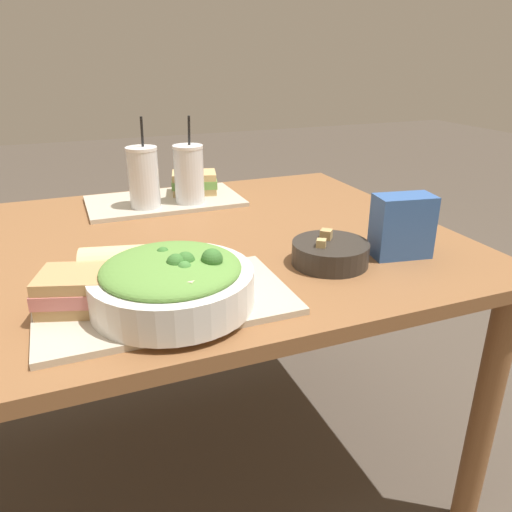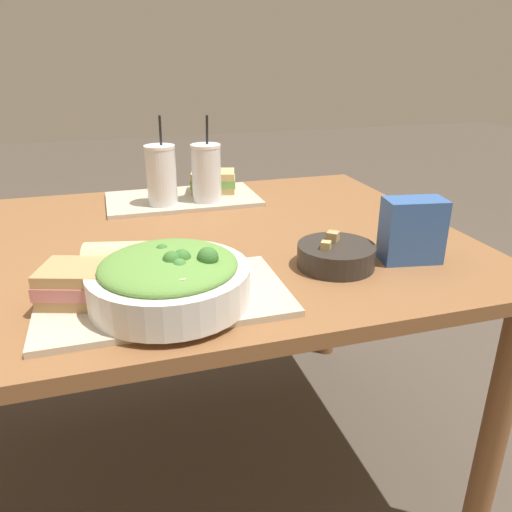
# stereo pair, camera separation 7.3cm
# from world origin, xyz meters

# --- Properties ---
(ground_plane) EXTENTS (12.00, 12.00, 0.00)m
(ground_plane) POSITION_xyz_m (0.00, 0.00, 0.00)
(ground_plane) COLOR #4C4238
(dining_table) EXTENTS (1.40, 0.99, 0.70)m
(dining_table) POSITION_xyz_m (0.00, 0.00, 0.62)
(dining_table) COLOR brown
(dining_table) RESTS_ON ground_plane
(tray_near) EXTENTS (0.44, 0.25, 0.01)m
(tray_near) POSITION_xyz_m (-0.05, -0.31, 0.71)
(tray_near) COLOR #BCB29E
(tray_near) RESTS_ON dining_table
(tray_far) EXTENTS (0.44, 0.25, 0.01)m
(tray_far) POSITION_xyz_m (0.08, 0.32, 0.71)
(tray_far) COLOR #BCB29E
(tray_far) RESTS_ON dining_table
(salad_bowl) EXTENTS (0.28, 0.28, 0.11)m
(salad_bowl) POSITION_xyz_m (-0.04, -0.34, 0.76)
(salad_bowl) COLOR white
(salad_bowl) RESTS_ON tray_near
(soup_bowl) EXTENTS (0.16, 0.16, 0.07)m
(soup_bowl) POSITION_xyz_m (0.31, -0.26, 0.73)
(soup_bowl) COLOR #2D2823
(soup_bowl) RESTS_ON dining_table
(sandwich_near) EXTENTS (0.15, 0.14, 0.06)m
(sandwich_near) POSITION_xyz_m (-0.19, -0.29, 0.75)
(sandwich_near) COLOR tan
(sandwich_near) RESTS_ON tray_near
(baguette_near) EXTENTS (0.16, 0.11, 0.08)m
(baguette_near) POSITION_xyz_m (-0.11, -0.23, 0.75)
(baguette_near) COLOR #DBBC84
(baguette_near) RESTS_ON tray_near
(sandwich_far) EXTENTS (0.16, 0.13, 0.06)m
(sandwich_far) POSITION_xyz_m (0.18, 0.36, 0.75)
(sandwich_far) COLOR tan
(sandwich_far) RESTS_ON tray_far
(drink_cup_dark) EXTENTS (0.08, 0.08, 0.25)m
(drink_cup_dark) POSITION_xyz_m (0.02, 0.26, 0.79)
(drink_cup_dark) COLOR silver
(drink_cup_dark) RESTS_ON tray_far
(drink_cup_red) EXTENTS (0.08, 0.08, 0.24)m
(drink_cup_red) POSITION_xyz_m (0.15, 0.26, 0.79)
(drink_cup_red) COLOR silver
(drink_cup_red) RESTS_ON tray_far
(chip_bag) EXTENTS (0.13, 0.09, 0.14)m
(chip_bag) POSITION_xyz_m (0.48, -0.27, 0.77)
(chip_bag) COLOR #335BA3
(chip_bag) RESTS_ON dining_table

